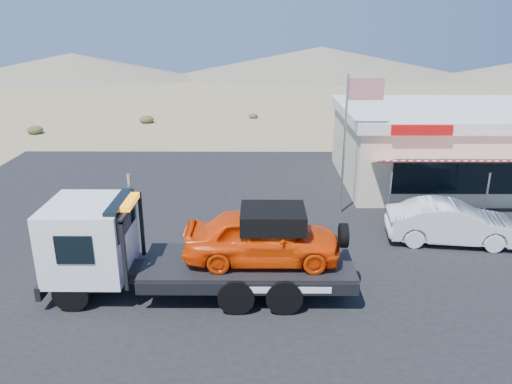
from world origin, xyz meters
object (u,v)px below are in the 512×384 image
at_px(flagpole, 351,129).
at_px(tow_truck, 192,244).
at_px(jerky_store, 442,145).
at_px(white_sedan, 452,223).

bearing_deg(flagpole, tow_truck, -130.93).
relative_size(tow_truck, jerky_store, 0.89).
height_order(white_sedan, flagpole, flagpole).
bearing_deg(flagpole, white_sedan, -41.50).
xyz_separation_m(white_sedan, flagpole, (-3.49, 3.09, 2.95)).
bearing_deg(tow_truck, jerky_store, 44.52).
height_order(white_sedan, jerky_store, jerky_store).
bearing_deg(tow_truck, flagpole, 49.07).
relative_size(white_sedan, jerky_store, 0.46).
distance_m(white_sedan, jerky_store, 7.93).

